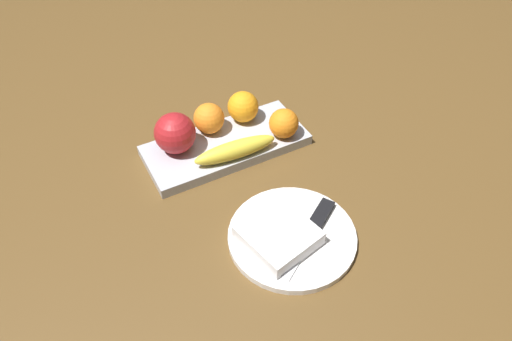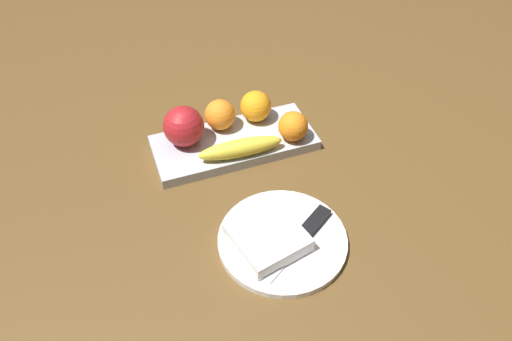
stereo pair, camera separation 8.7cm
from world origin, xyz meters
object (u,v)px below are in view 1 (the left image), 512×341
(fruit_tray, at_px, (226,145))
(dinner_plate, at_px, (292,237))
(orange_near_apple, at_px, (284,123))
(banana, at_px, (235,150))
(knife, at_px, (315,225))
(orange_center, at_px, (207,119))
(orange_near_banana, at_px, (243,107))
(folded_napkin, at_px, (278,235))
(apple, at_px, (174,132))

(fruit_tray, relative_size, dinner_plate, 1.49)
(orange_near_apple, bearing_deg, banana, 6.13)
(fruit_tray, bearing_deg, knife, 99.03)
(banana, xyz_separation_m, orange_center, (0.02, -0.10, 0.01))
(banana, relative_size, orange_near_apple, 2.78)
(orange_near_banana, bearing_deg, orange_center, 0.38)
(orange_near_banana, height_order, folded_napkin, orange_near_banana)
(banana, relative_size, dinner_plate, 0.76)
(fruit_tray, relative_size, orange_center, 5.19)
(dinner_plate, height_order, knife, knife)
(folded_napkin, relative_size, knife, 0.69)
(fruit_tray, bearing_deg, dinner_plate, 90.00)
(apple, distance_m, banana, 0.12)
(dinner_plate, bearing_deg, banana, -89.35)
(fruit_tray, xyz_separation_m, orange_center, (0.02, -0.05, 0.04))
(fruit_tray, distance_m, banana, 0.06)
(orange_center, bearing_deg, banana, 99.39)
(fruit_tray, xyz_separation_m, knife, (-0.04, 0.27, 0.01))
(apple, relative_size, orange_center, 1.29)
(apple, relative_size, orange_near_banana, 1.25)
(knife, bearing_deg, apple, -97.72)
(apple, xyz_separation_m, banana, (-0.09, 0.08, -0.02))
(apple, bearing_deg, orange_center, -167.52)
(knife, bearing_deg, banana, -110.93)
(apple, xyz_separation_m, orange_near_apple, (-0.21, 0.07, -0.01))
(banana, xyz_separation_m, folded_napkin, (0.03, 0.21, -0.01))
(banana, height_order, orange_near_apple, orange_near_apple)
(orange_near_banana, distance_m, orange_center, 0.08)
(orange_near_banana, distance_m, dinner_plate, 0.32)
(apple, relative_size, knife, 0.50)
(apple, height_order, folded_napkin, apple)
(banana, xyz_separation_m, orange_near_apple, (-0.12, -0.01, 0.01))
(orange_center, relative_size, dinner_plate, 0.29)
(fruit_tray, xyz_separation_m, folded_napkin, (0.03, 0.26, 0.02))
(dinner_plate, bearing_deg, orange_center, -86.58)
(orange_near_apple, distance_m, knife, 0.24)
(fruit_tray, xyz_separation_m, orange_near_apple, (-0.11, 0.04, 0.04))
(apple, bearing_deg, fruit_tray, 162.80)
(orange_near_apple, bearing_deg, orange_center, -32.65)
(fruit_tray, distance_m, folded_napkin, 0.26)
(orange_center, distance_m, folded_napkin, 0.31)
(apple, distance_m, knife, 0.33)
(apple, relative_size, banana, 0.48)
(apple, distance_m, orange_center, 0.08)
(apple, xyz_separation_m, knife, (-0.14, 0.30, -0.05))
(banana, xyz_separation_m, knife, (-0.04, 0.22, -0.02))
(orange_near_apple, relative_size, orange_near_banana, 0.93)
(apple, xyz_separation_m, orange_near_banana, (-0.16, -0.02, -0.01))
(fruit_tray, height_order, dinner_plate, fruit_tray)
(fruit_tray, bearing_deg, orange_near_banana, -143.95)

